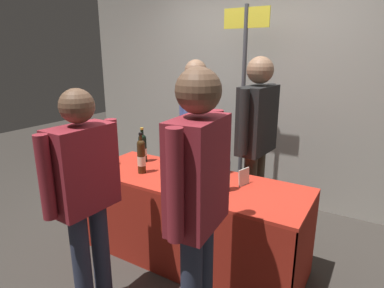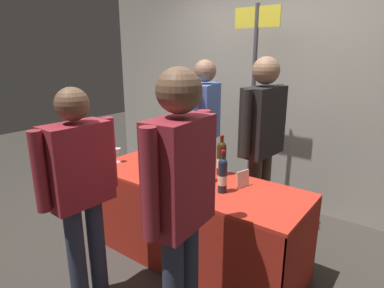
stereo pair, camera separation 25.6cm
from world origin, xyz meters
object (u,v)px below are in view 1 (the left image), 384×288
Objects in this scene: booth_signpost at (243,91)px; taster_foreground_right at (85,187)px; wine_glass_mid at (111,154)px; vendor_presenter at (196,123)px; display_bottle_0 at (141,156)px; wine_glass_near_vendor at (167,157)px; featured_wine_bottle at (143,148)px; tasting_table at (192,204)px.

taster_foreground_right is at bearing -98.01° from booth_signpost.
vendor_presenter reaches higher than wine_glass_mid.
booth_signpost reaches higher than display_bottle_0.
wine_glass_near_vendor is 1.13m from booth_signpost.
wine_glass_mid is 0.09× the size of taster_foreground_right.
wine_glass_mid is 1.49m from booth_signpost.
taster_foreground_right is (0.53, -0.76, 0.08)m from wine_glass_mid.
booth_signpost is at bearing 72.44° from wine_glass_near_vendor.
vendor_presenter is (0.38, 0.89, 0.17)m from wine_glass_mid.
display_bottle_0 reaches higher than featured_wine_bottle.
vendor_presenter is 1.09× the size of taster_foreground_right.
wine_glass_mid is (-0.37, 0.02, -0.05)m from display_bottle_0.
booth_signpost reaches higher than wine_glass_mid.
taster_foreground_right is (0.34, -0.98, 0.04)m from featured_wine_bottle.
featured_wine_bottle is 1.04m from taster_foreground_right.
wine_glass_mid is at bearing -159.30° from wine_glass_near_vendor.
vendor_presenter is at bearing 118.72° from tasting_table.
featured_wine_bottle is at bearing 127.51° from display_bottle_0.
featured_wine_bottle is 2.17× the size of wine_glass_near_vendor.
wine_glass_mid is (-0.82, -0.08, 0.33)m from tasting_table.
featured_wine_bottle is 1.21m from booth_signpost.
wine_glass_near_vendor is at bearing 20.70° from wine_glass_mid.
featured_wine_bottle is at bearing 49.12° from wine_glass_mid.
featured_wine_bottle is 0.15× the size of booth_signpost.
tasting_table is at bearing 5.41° from wine_glass_mid.
wine_glass_mid is at bearing -124.67° from booth_signpost.
wine_glass_mid reaches higher than tasting_table.
vendor_presenter reaches higher than display_bottle_0.
featured_wine_bottle is 0.93× the size of display_bottle_0.
tasting_table is 0.97m from taster_foreground_right.
wine_glass_near_vendor reaches higher than tasting_table.
wine_glass_mid is 0.08× the size of vendor_presenter.
featured_wine_bottle is 0.20× the size of vendor_presenter.
featured_wine_bottle reaches higher than tasting_table.
display_bottle_0 is 0.23× the size of taster_foreground_right.
taster_foreground_right reaches higher than featured_wine_bottle.
taster_foreground_right is at bearing -71.01° from featured_wine_bottle.
wine_glass_mid is at bearing -130.88° from featured_wine_bottle.
booth_signpost is (0.27, 1.91, 0.43)m from taster_foreground_right.
featured_wine_bottle is 0.21× the size of taster_foreground_right.
wine_glass_mid is at bearing 37.71° from taster_foreground_right.
taster_foreground_right is at bearing -78.20° from display_bottle_0.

